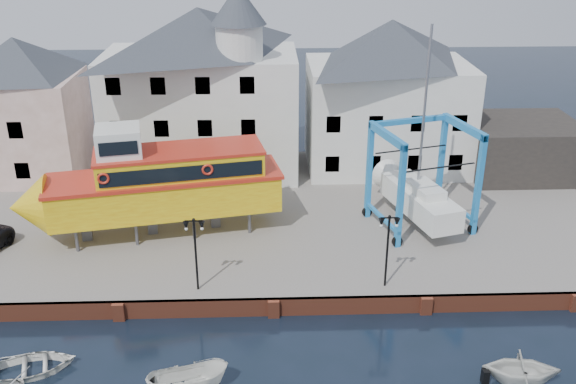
{
  "coord_description": "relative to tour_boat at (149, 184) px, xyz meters",
  "views": [
    {
      "loc": [
        -0.25,
        -28.04,
        19.57
      ],
      "look_at": [
        1.0,
        7.0,
        4.0
      ],
      "focal_mm": 40.0,
      "sensor_mm": 36.0,
      "label": 1
    }
  ],
  "objects": [
    {
      "name": "building_white_right",
      "position": [
        16.37,
        11.19,
        2.31
      ],
      "size": [
        12.0,
        8.0,
        11.2
      ],
      "color": "white",
      "rests_on": "hardstanding"
    },
    {
      "name": "building_pink",
      "position": [
        -10.63,
        10.19,
        1.86
      ],
      "size": [
        8.0,
        7.0,
        10.3
      ],
      "color": "tan",
      "rests_on": "hardstanding"
    },
    {
      "name": "lamp_post_right",
      "position": [
        13.37,
        -6.61,
        -0.12
      ],
      "size": [
        1.12,
        0.32,
        4.2
      ],
      "color": "black",
      "rests_on": "hardstanding"
    },
    {
      "name": "hardstanding",
      "position": [
        7.37,
        3.19,
        -3.79
      ],
      "size": [
        44.0,
        22.0,
        1.0
      ],
      "primitive_type": "cube",
      "color": "slate",
      "rests_on": "ground"
    },
    {
      "name": "building_white_main",
      "position": [
        2.5,
        10.59,
        3.05
      ],
      "size": [
        14.0,
        8.3,
        14.0
      ],
      "color": "white",
      "rests_on": "hardstanding"
    },
    {
      "name": "travel_lift",
      "position": [
        16.54,
        1.21,
        -1.19
      ],
      "size": [
        6.89,
        8.57,
        12.55
      ],
      "rotation": [
        0.0,
        0.0,
        0.28
      ],
      "color": "#116BB6",
      "rests_on": "hardstanding"
    },
    {
      "name": "motorboat_c",
      "position": [
        18.35,
        -13.34,
        -4.29
      ],
      "size": [
        3.78,
        3.37,
        1.82
      ],
      "primitive_type": "imported",
      "rotation": [
        0.0,
        0.0,
        1.45
      ],
      "color": "white",
      "rests_on": "ground"
    },
    {
      "name": "tour_boat",
      "position": [
        0.0,
        0.0,
        0.0
      ],
      "size": [
        16.47,
        6.84,
        6.98
      ],
      "rotation": [
        0.0,
        0.0,
        0.2
      ],
      "color": "#59595E",
      "rests_on": "hardstanding"
    },
    {
      "name": "shed_dark",
      "position": [
        26.37,
        9.19,
        -1.29
      ],
      "size": [
        8.0,
        7.0,
        4.0
      ],
      "primitive_type": "cube",
      "color": "black",
      "rests_on": "hardstanding"
    },
    {
      "name": "motorboat_d",
      "position": [
        -3.89,
        -11.83,
        -4.29
      ],
      "size": [
        4.71,
        3.92,
        0.84
      ],
      "primitive_type": "imported",
      "rotation": [
        0.0,
        0.0,
        1.86
      ],
      "color": "white",
      "rests_on": "ground"
    },
    {
      "name": "quay_wall",
      "position": [
        7.37,
        -7.7,
        -3.79
      ],
      "size": [
        44.0,
        0.47,
        1.0
      ],
      "color": "brown",
      "rests_on": "ground"
    },
    {
      "name": "ground",
      "position": [
        7.37,
        -7.81,
        -4.29
      ],
      "size": [
        140.0,
        140.0,
        0.0
      ],
      "primitive_type": "plane",
      "color": "black",
      "rests_on": "ground"
    },
    {
      "name": "lamp_post_left",
      "position": [
        3.37,
        -6.61,
        -0.12
      ],
      "size": [
        1.12,
        0.32,
        4.2
      ],
      "color": "black",
      "rests_on": "hardstanding"
    }
  ]
}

